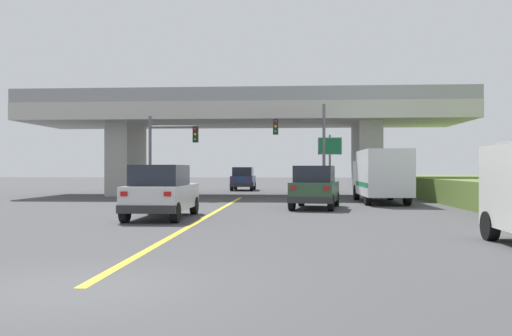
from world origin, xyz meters
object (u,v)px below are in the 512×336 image
at_px(suv_crossing, 315,187).
at_px(sedan_oncoming, 243,179).
at_px(highway_sign, 330,152).
at_px(traffic_signal_farside, 167,146).
at_px(box_truck, 381,175).
at_px(traffic_signal_nearside, 307,140).
at_px(suv_lead, 162,192).

height_order(suv_crossing, sedan_oncoming, same).
distance_m(sedan_oncoming, highway_sign, 13.80).
bearing_deg(highway_sign, traffic_signal_farside, -163.88).
height_order(box_truck, traffic_signal_farside, traffic_signal_farside).
height_order(traffic_signal_nearside, highway_sign, traffic_signal_nearside).
distance_m(traffic_signal_nearside, traffic_signal_farside, 8.48).
height_order(sedan_oncoming, traffic_signal_nearside, traffic_signal_nearside).
distance_m(traffic_signal_farside, highway_sign, 10.42).
bearing_deg(suv_lead, sedan_oncoming, 88.52).
xyz_separation_m(box_truck, traffic_signal_farside, (-12.44, 2.21, 1.69)).
height_order(sedan_oncoming, traffic_signal_farside, traffic_signal_farside).
relative_size(traffic_signal_nearside, traffic_signal_farside, 1.14).
distance_m(suv_lead, sedan_oncoming, 26.98).
distance_m(suv_crossing, box_truck, 5.90).
distance_m(box_truck, sedan_oncoming, 19.30).
distance_m(suv_lead, traffic_signal_farside, 12.65).
height_order(suv_crossing, traffic_signal_farside, traffic_signal_farside).
xyz_separation_m(traffic_signal_nearside, highway_sign, (1.55, 2.39, -0.63)).
height_order(suv_lead, traffic_signal_nearside, traffic_signal_nearside).
distance_m(box_truck, traffic_signal_farside, 12.74).
bearing_deg(traffic_signal_farside, suv_crossing, -37.78).
bearing_deg(traffic_signal_nearside, traffic_signal_farside, -176.62).
relative_size(sedan_oncoming, highway_sign, 1.06).
bearing_deg(traffic_signal_farside, sedan_oncoming, 77.39).
xyz_separation_m(traffic_signal_nearside, traffic_signal_farside, (-8.45, -0.50, -0.37)).
bearing_deg(suv_lead, suv_crossing, 42.37).
relative_size(suv_crossing, sedan_oncoming, 1.04).
xyz_separation_m(box_truck, highway_sign, (-2.43, 5.10, 1.43)).
relative_size(suv_lead, suv_crossing, 1.06).
bearing_deg(suv_lead, traffic_signal_farside, 102.12).
relative_size(suv_crossing, traffic_signal_nearside, 0.78).
distance_m(box_truck, traffic_signal_nearside, 5.24).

